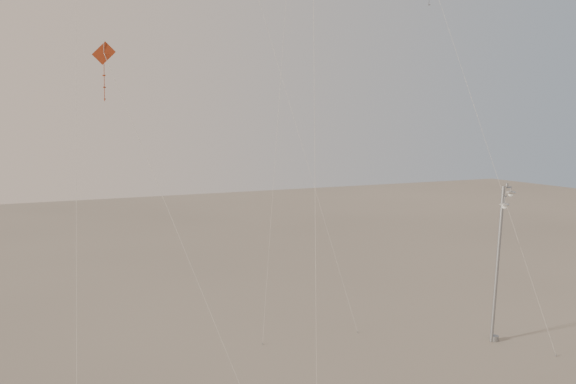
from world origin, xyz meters
name	(u,v)px	position (x,y,z in m)	size (l,w,h in m)	color
street_lamp	(499,258)	(10.82, 6.29, 4.62)	(1.52, 1.05, 8.66)	gray
kite_3	(137,136)	(-9.43, 2.35, 11.53)	(5.02, 4.19, 14.66)	maroon
kite_4	(453,44)	(13.34, 13.58, 16.82)	(2.12, 13.58, 21.81)	#352F2C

